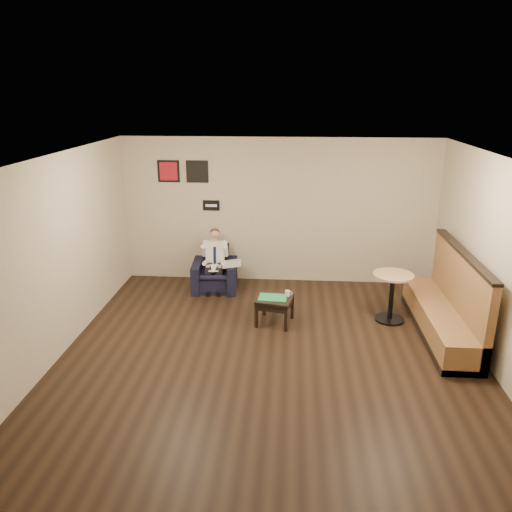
# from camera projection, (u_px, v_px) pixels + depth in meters

# --- Properties ---
(ground) EXTENTS (6.00, 6.00, 0.00)m
(ground) POSITION_uv_depth(u_px,v_px,m) (271.00, 354.00, 7.18)
(ground) COLOR black
(ground) RESTS_ON ground
(wall_back) EXTENTS (6.00, 0.02, 2.80)m
(wall_back) POSITION_uv_depth(u_px,v_px,m) (279.00, 211.00, 9.57)
(wall_back) COLOR beige
(wall_back) RESTS_ON ground
(wall_front) EXTENTS (6.00, 0.02, 2.80)m
(wall_front) POSITION_uv_depth(u_px,v_px,m) (254.00, 389.00, 3.90)
(wall_front) COLOR beige
(wall_front) RESTS_ON ground
(wall_left) EXTENTS (0.02, 6.00, 2.80)m
(wall_left) POSITION_uv_depth(u_px,v_px,m) (57.00, 258.00, 6.95)
(wall_left) COLOR beige
(wall_left) RESTS_ON ground
(wall_right) EXTENTS (0.02, 6.00, 2.80)m
(wall_right) POSITION_uv_depth(u_px,v_px,m) (500.00, 268.00, 6.52)
(wall_right) COLOR beige
(wall_right) RESTS_ON ground
(ceiling) EXTENTS (6.00, 6.00, 0.02)m
(ceiling) POSITION_uv_depth(u_px,v_px,m) (273.00, 158.00, 6.29)
(ceiling) COLOR white
(ceiling) RESTS_ON wall_back
(seating_sign) EXTENTS (0.32, 0.02, 0.20)m
(seating_sign) POSITION_uv_depth(u_px,v_px,m) (211.00, 205.00, 9.62)
(seating_sign) COLOR black
(seating_sign) RESTS_ON wall_back
(art_print_left) EXTENTS (0.42, 0.03, 0.42)m
(art_print_left) POSITION_uv_depth(u_px,v_px,m) (169.00, 171.00, 9.47)
(art_print_left) COLOR red
(art_print_left) RESTS_ON wall_back
(art_print_right) EXTENTS (0.42, 0.03, 0.42)m
(art_print_right) POSITION_uv_depth(u_px,v_px,m) (197.00, 172.00, 9.43)
(art_print_right) COLOR black
(art_print_right) RESTS_ON wall_back
(armchair) EXTENTS (0.87, 0.87, 0.79)m
(armchair) POSITION_uv_depth(u_px,v_px,m) (215.00, 269.00, 9.43)
(armchair) COLOR black
(armchair) RESTS_ON ground
(seated_man) EXTENTS (0.57, 0.81, 1.09)m
(seated_man) POSITION_uv_depth(u_px,v_px,m) (214.00, 264.00, 9.28)
(seated_man) COLOR white
(seated_man) RESTS_ON armchair
(lap_papers) EXTENTS (0.21, 0.28, 0.01)m
(lap_papers) POSITION_uv_depth(u_px,v_px,m) (214.00, 268.00, 9.22)
(lap_papers) COLOR white
(lap_papers) RESTS_ON seated_man
(newspaper) EXTENTS (0.39, 0.47, 0.01)m
(newspaper) POSITION_uv_depth(u_px,v_px,m) (232.00, 264.00, 9.30)
(newspaper) COLOR silver
(newspaper) RESTS_ON armchair
(side_table) EXTENTS (0.64, 0.64, 0.45)m
(side_table) POSITION_uv_depth(u_px,v_px,m) (275.00, 310.00, 8.09)
(side_table) COLOR black
(side_table) RESTS_ON ground
(green_folder) EXTENTS (0.46, 0.34, 0.01)m
(green_folder) POSITION_uv_depth(u_px,v_px,m) (273.00, 297.00, 8.01)
(green_folder) COLOR #23B260
(green_folder) RESTS_ON side_table
(coffee_mug) EXTENTS (0.10, 0.10, 0.09)m
(coffee_mug) POSITION_uv_depth(u_px,v_px,m) (287.00, 293.00, 8.07)
(coffee_mug) COLOR white
(coffee_mug) RESTS_ON side_table
(smartphone) EXTENTS (0.15, 0.12, 0.01)m
(smartphone) POSITION_uv_depth(u_px,v_px,m) (280.00, 294.00, 8.15)
(smartphone) COLOR black
(smartphone) RESTS_ON side_table
(banquette) EXTENTS (0.61, 2.58, 1.32)m
(banquette) POSITION_uv_depth(u_px,v_px,m) (443.00, 294.00, 7.61)
(banquette) COLOR olive
(banquette) RESTS_ON ground
(cafe_table) EXTENTS (0.80, 0.80, 0.81)m
(cafe_table) POSITION_uv_depth(u_px,v_px,m) (391.00, 297.00, 8.13)
(cafe_table) COLOR tan
(cafe_table) RESTS_ON ground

